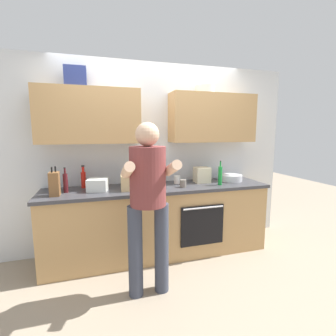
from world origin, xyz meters
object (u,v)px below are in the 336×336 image
at_px(person_standing, 148,196).
at_px(bottle_hotsauce, 83,179).
at_px(bottle_syrup, 158,176).
at_px(knife_block, 55,184).
at_px(grocery_bag_rice, 202,175).
at_px(bottle_vinegar, 148,179).
at_px(cup_tea, 55,186).
at_px(cup_stoneware, 183,183).
at_px(bottle_wine, 66,183).
at_px(cup_coffee, 177,180).
at_px(mixing_bowl, 231,178).
at_px(bottle_juice, 150,174).
at_px(grocery_bag_bread, 131,182).
at_px(grocery_bag_produce, 98,185).
at_px(bottle_soda, 220,175).

height_order(person_standing, bottle_hotsauce, person_standing).
relative_size(bottle_syrup, knife_block, 0.88).
bearing_deg(grocery_bag_rice, bottle_syrup, -177.01).
height_order(bottle_vinegar, cup_tea, bottle_vinegar).
relative_size(bottle_vinegar, cup_stoneware, 2.89).
height_order(person_standing, grocery_bag_rice, person_standing).
distance_m(bottle_syrup, cup_tea, 1.25).
distance_m(bottle_wine, cup_coffee, 1.39).
xyz_separation_m(cup_coffee, cup_stoneware, (-0.00, -0.23, -0.00)).
bearing_deg(mixing_bowl, bottle_juice, 175.45).
distance_m(bottle_juice, bottle_syrup, 0.12).
bearing_deg(cup_tea, cup_coffee, -1.80).
bearing_deg(bottle_syrup, cup_stoneware, -33.82).
bearing_deg(grocery_bag_bread, bottle_hotsauce, 153.93).
relative_size(person_standing, grocery_bag_rice, 8.07).
bearing_deg(bottle_vinegar, cup_stoneware, -17.09).
height_order(bottle_hotsauce, grocery_bag_bread, bottle_hotsauce).
height_order(cup_tea, grocery_bag_produce, grocery_bag_produce).
xyz_separation_m(bottle_wine, knife_block, (-0.10, -0.12, 0.01)).
bearing_deg(grocery_bag_produce, cup_tea, 160.18).
relative_size(bottle_hotsauce, grocery_bag_rice, 1.35).
xyz_separation_m(bottle_hotsauce, cup_stoneware, (1.19, -0.32, -0.07)).
height_order(bottle_hotsauce, grocery_bag_rice, bottle_hotsauce).
height_order(mixing_bowl, grocery_bag_rice, grocery_bag_rice).
bearing_deg(cup_stoneware, cup_coffee, 89.65).
height_order(bottle_soda, cup_tea, bottle_soda).
bearing_deg(cup_stoneware, mixing_bowl, 13.03).
bearing_deg(mixing_bowl, grocery_bag_bread, -174.80).
height_order(bottle_wine, bottle_syrup, bottle_wine).
bearing_deg(cup_coffee, cup_stoneware, -90.35).
xyz_separation_m(bottle_wine, cup_tea, (-0.14, 0.15, -0.06)).
height_order(cup_stoneware, grocery_bag_bread, grocery_bag_bread).
xyz_separation_m(bottle_vinegar, bottle_syrup, (0.14, 0.05, 0.01)).
bearing_deg(mixing_bowl, grocery_bag_produce, -177.56).
bearing_deg(bottle_wine, knife_block, -129.66).
bearing_deg(bottle_wine, cup_coffee, 4.23).
distance_m(bottle_syrup, knife_block, 1.21).
relative_size(bottle_juice, mixing_bowl, 1.05).
relative_size(person_standing, bottle_soda, 5.27).
bearing_deg(bottle_juice, bottle_soda, -17.87).
xyz_separation_m(bottle_syrup, grocery_bag_rice, (0.63, 0.03, -0.02)).
bearing_deg(bottle_syrup, bottle_soda, -13.50).
bearing_deg(cup_tea, mixing_bowl, -2.42).
relative_size(bottle_juice, cup_coffee, 2.97).
distance_m(cup_stoneware, cup_tea, 1.54).
distance_m(bottle_hotsauce, cup_stoneware, 1.24).
relative_size(bottle_vinegar, mixing_bowl, 0.93).
bearing_deg(cup_stoneware, bottle_juice, 142.39).
bearing_deg(bottle_wine, bottle_syrup, 2.71).
relative_size(person_standing, knife_block, 5.25).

